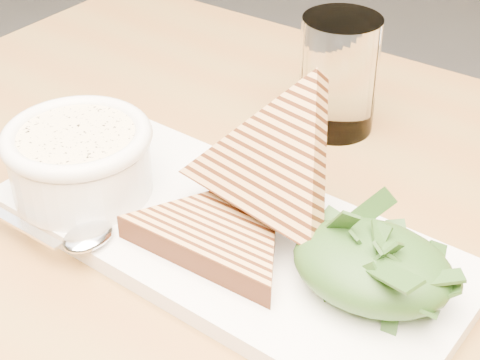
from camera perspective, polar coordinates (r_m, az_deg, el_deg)
The scene contains 13 objects.
table_top at distance 0.58m, azimuth 8.20°, elevation -9.17°, with size 1.14×0.76×0.04m, color olive.
table_leg_bl at distance 1.24m, azimuth -9.96°, elevation -3.81°, with size 0.06×0.06×0.69m, color olive.
platter at distance 0.59m, azimuth -0.94°, elevation -4.35°, with size 0.39×0.17×0.02m, color white.
soup_bowl at distance 0.63m, azimuth -12.23°, elevation 0.97°, with size 0.12×0.12×0.05m, color white.
soup at distance 0.61m, azimuth -12.55°, elevation 3.16°, with size 0.10×0.10×0.01m, color #FBE1AA.
bowl_rim at distance 0.61m, azimuth -12.58°, elevation 3.32°, with size 0.12×0.12×0.01m, color white.
sandwich_flat at distance 0.56m, azimuth -1.40°, elevation -4.05°, with size 0.16×0.16×0.02m, color tan, non-canonical shape.
sandwich_lean at distance 0.56m, azimuth 2.49°, elevation 1.13°, with size 0.16×0.16×0.09m, color tan, non-canonical shape.
salad_base at distance 0.53m, azimuth 10.23°, elevation -6.58°, with size 0.12×0.09×0.04m, color #1A3913.
arugula_pile at distance 0.52m, azimuth 10.29°, elevation -6.19°, with size 0.11×0.10×0.05m, color #305420, non-canonical shape.
spoon_bowl at distance 0.58m, azimuth -11.70°, elevation -4.29°, with size 0.03×0.04×0.01m, color silver.
spoon_handle at distance 0.61m, azimuth -17.30°, elevation -2.99°, with size 0.11×0.01×0.00m, color silver.
glass_near at distance 0.72m, azimuth 7.63°, elevation 8.10°, with size 0.08×0.08×0.12m, color white.
Camera 1 is at (0.35, -0.25, 1.11)m, focal length 55.00 mm.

